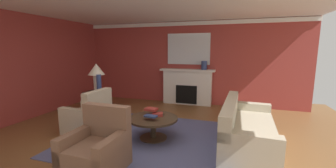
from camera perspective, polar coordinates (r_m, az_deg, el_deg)
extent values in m
plane|color=brown|center=(4.31, -6.43, -15.68)|extent=(9.11, 9.11, 0.00)
cube|color=#9E3833|center=(7.20, 4.65, 5.67)|extent=(7.61, 0.12, 2.73)
cube|color=#9E3833|center=(6.47, -35.68, 3.56)|extent=(0.12, 7.37, 2.73)
cube|color=white|center=(7.15, 4.64, 15.94)|extent=(7.61, 0.08, 0.12)
cube|color=#4C517A|center=(4.51, -3.96, -14.38)|extent=(3.34, 2.80, 0.01)
cube|color=white|center=(7.07, 5.20, -0.97)|extent=(1.60, 0.25, 1.12)
cube|color=black|center=(7.09, 5.14, -2.67)|extent=(0.70, 0.26, 0.60)
cube|color=white|center=(6.96, 5.22, 3.77)|extent=(1.80, 0.35, 0.06)
cube|color=silver|center=(7.07, 5.56, 9.40)|extent=(1.42, 0.04, 1.01)
cube|color=#BCB299|center=(4.36, 20.87, -12.72)|extent=(1.00, 2.14, 0.45)
cube|color=#BCB299|center=(4.23, 16.43, -7.07)|extent=(0.31, 2.11, 0.40)
cube|color=#BCB299|center=(3.45, 20.98, -17.16)|extent=(0.91, 0.24, 0.62)
cube|color=#BCB299|center=(5.23, 20.91, -8.05)|extent=(0.91, 0.24, 0.62)
cube|color=#C1B293|center=(5.14, -20.99, -9.42)|extent=(0.83, 0.83, 0.44)
cube|color=#C1B293|center=(4.81, -18.43, -4.65)|extent=(0.19, 0.81, 0.51)
cube|color=#C1B293|center=(5.35, -18.72, -7.64)|extent=(0.81, 0.17, 0.60)
cube|color=#C1B293|center=(4.88, -23.61, -9.57)|extent=(0.81, 0.17, 0.60)
cube|color=brown|center=(3.51, -19.03, -18.26)|extent=(0.82, 0.82, 0.44)
cube|color=brown|center=(3.56, -16.23, -9.40)|extent=(0.80, 0.18, 0.51)
cube|color=brown|center=(3.67, -23.32, -15.85)|extent=(0.16, 0.80, 0.60)
cube|color=brown|center=(3.30, -14.34, -18.35)|extent=(0.16, 0.80, 0.60)
cylinder|color=#3D2D1E|center=(4.35, -4.02, -9.26)|extent=(1.00, 1.00, 0.04)
cylinder|color=#3D2D1E|center=(4.43, -3.99, -12.02)|extent=(0.12, 0.12, 0.41)
cylinder|color=#3D2D1E|center=(4.50, -3.96, -14.28)|extent=(0.56, 0.56, 0.03)
cube|color=#3D2D1E|center=(6.01, -18.51, -2.06)|extent=(0.56, 0.56, 0.04)
cube|color=#3D2D1E|center=(6.09, -18.34, -5.29)|extent=(0.10, 0.10, 0.66)
cube|color=#3D2D1E|center=(6.17, -18.19, -8.08)|extent=(0.45, 0.45, 0.04)
cylinder|color=beige|center=(5.97, -18.63, 0.25)|extent=(0.18, 0.18, 0.45)
cone|color=beige|center=(5.93, -18.82, 3.83)|extent=(0.44, 0.44, 0.30)
cylinder|color=navy|center=(5.79, -18.14, 0.14)|extent=(0.12, 0.12, 0.48)
cylinder|color=navy|center=(6.82, 9.73, 4.99)|extent=(0.18, 0.18, 0.28)
cube|color=maroon|center=(4.45, -2.83, -8.17)|extent=(0.25, 0.23, 0.06)
cube|color=navy|center=(4.19, -4.70, -8.66)|extent=(0.26, 0.17, 0.03)
cube|color=maroon|center=(4.50, -4.56, -6.83)|extent=(0.27, 0.21, 0.05)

